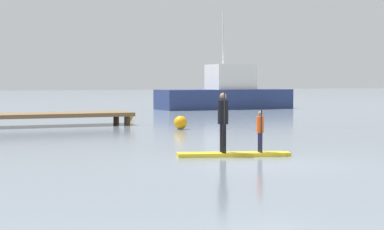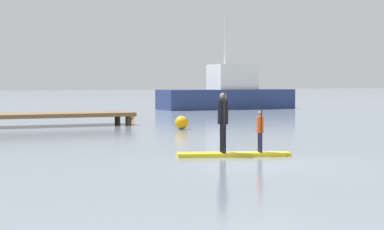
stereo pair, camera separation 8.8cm
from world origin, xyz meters
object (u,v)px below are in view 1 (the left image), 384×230
(paddleboard_near, at_px, (234,154))
(paddler_adult, at_px, (223,118))
(paddler_child_solo, at_px, (260,129))
(mooring_buoy_mid, at_px, (129,116))
(mooring_buoy_near, at_px, (181,123))
(fishing_boat_green_midground, at_px, (226,94))

(paddleboard_near, height_order, paddler_adult, paddler_adult)
(paddler_child_solo, relative_size, mooring_buoy_mid, 2.76)
(mooring_buoy_mid, bearing_deg, mooring_buoy_near, -91.94)
(fishing_boat_green_midground, height_order, mooring_buoy_mid, fishing_boat_green_midground)
(fishing_boat_green_midground, bearing_deg, mooring_buoy_mid, -136.10)
(fishing_boat_green_midground, height_order, mooring_buoy_near, fishing_boat_green_midground)
(fishing_boat_green_midground, relative_size, mooring_buoy_near, 17.03)
(paddler_adult, xyz_separation_m, fishing_boat_green_midground, (14.53, 28.43, 0.03))
(paddler_adult, xyz_separation_m, mooring_buoy_mid, (3.44, 17.76, -0.84))
(paddleboard_near, distance_m, paddler_child_solo, 1.03)
(paddler_adult, xyz_separation_m, mooring_buoy_near, (3.20, 10.40, -0.77))
(paddler_adult, distance_m, mooring_buoy_near, 10.91)
(paddler_adult, relative_size, paddler_child_solo, 1.36)
(paddleboard_near, relative_size, fishing_boat_green_midground, 0.33)
(mooring_buoy_mid, bearing_deg, fishing_boat_green_midground, 43.90)
(mooring_buoy_near, bearing_deg, mooring_buoy_mid, 88.06)
(paddler_child_solo, relative_size, mooring_buoy_near, 2.14)
(paddleboard_near, bearing_deg, mooring_buoy_mid, 79.97)
(fishing_boat_green_midground, bearing_deg, paddler_child_solo, -115.20)
(paddleboard_near, height_order, paddler_child_solo, paddler_child_solo)
(paddler_child_solo, relative_size, fishing_boat_green_midground, 0.13)
(paddleboard_near, distance_m, fishing_boat_green_midground, 31.89)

